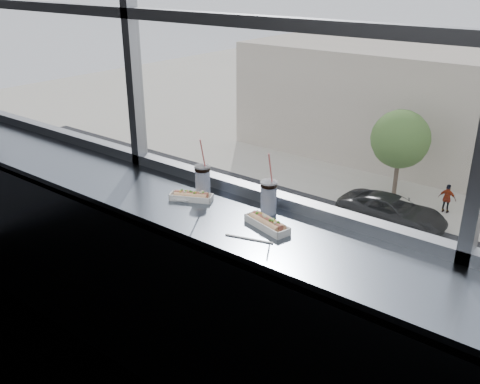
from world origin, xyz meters
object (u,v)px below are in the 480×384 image
Objects in this scene: loose_straw at (249,239)px; pedestrian_a at (448,196)px; soda_cup_right at (269,196)px; car_near_b at (309,264)px; hotdog_tray_left at (191,196)px; hotdog_tray_right at (267,223)px; soda_cup_left at (203,179)px; car_far_a at (393,207)px; tree_left at (400,139)px; wrapper at (181,197)px.

pedestrian_a is at bearing 87.14° from loose_straw.
pedestrian_a is (-6.73, 27.71, -11.11)m from soda_cup_right.
hotdog_tray_left is at bearing -157.25° from car_near_b.
hotdog_tray_left is at bearing -166.90° from hotdog_tray_right.
car_far_a is at bearing 108.60° from soda_cup_left.
soda_cup_left is 21.38m from car_near_b.
soda_cup_right reaches higher than pedestrian_a.
car_near_b is (-8.95, 16.12, -11.09)m from soda_cup_right.
car_far_a is (-8.53, 24.12, -11.03)m from soda_cup_right.
car_far_a is at bearing -68.90° from tree_left.
soda_cup_left is 0.41m from soda_cup_right.
soda_cup_right is at bearing -9.51° from hotdog_tray_left.
tree_left is at bearing 109.72° from soda_cup_right.
pedestrian_a is (1.81, 3.60, -0.07)m from car_far_a.
hotdog_tray_right is at bearing -70.20° from tree_left.
loose_straw reaches higher than car_far_a.
tree_left is (-10.18, 28.41, -8.34)m from loose_straw.
soda_cup_right is 31.04m from tree_left.
soda_cup_left is 0.15m from wrapper.
soda_cup_left is 2.94× the size of wrapper.
soda_cup_right reaches higher than tree_left.
hotdog_tray_right is 0.18m from soda_cup_right.
soda_cup_left reaches higher than tree_left.
tree_left is at bearing -6.87° from pedestrian_a.
soda_cup_right is 2.93× the size of wrapper.
soda_cup_left reaches higher than hotdog_tray_right.
wrapper is (-0.46, -0.15, -0.08)m from soda_cup_right.
soda_cup_left is 0.57m from loose_straw.
wrapper is (-0.55, 0.14, 0.01)m from loose_straw.
soda_cup_left reaches higher than hotdog_tray_left.
hotdog_tray_right is 0.15m from loose_straw.
soda_cup_right is at bearing -159.85° from car_far_a.
hotdog_tray_left is at bearing -94.05° from soda_cup_left.
soda_cup_left is at bearing 67.05° from wrapper.
wrapper is at bearing -161.50° from soda_cup_right.
soda_cup_left is 30.94m from tree_left.
car_far_a is 3.15× the size of pedestrian_a.
hotdog_tray_right is at bearing -159.76° from car_far_a.
loose_straw reaches higher than pedestrian_a.
pedestrian_a is at bearing 102.83° from soda_cup_left.
hotdog_tray_right is 27.99m from car_far_a.
hotdog_tray_right is 0.04× the size of car_near_b.
hotdog_tray_right is at bearing -56.66° from soda_cup_right.
pedestrian_a is 4.31m from tree_left.
loose_straw is 30.86m from pedestrian_a.
car_far_a is (-8.12, 24.24, -10.96)m from hotdog_tray_left.
loose_straw is (0.10, -0.29, -0.09)m from soda_cup_right.
wrapper is (-0.55, -0.01, -0.01)m from hotdog_tray_right.
hotdog_tray_left reaches higher than loose_straw.
soda_cup_left and soda_cup_right have the same top height.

